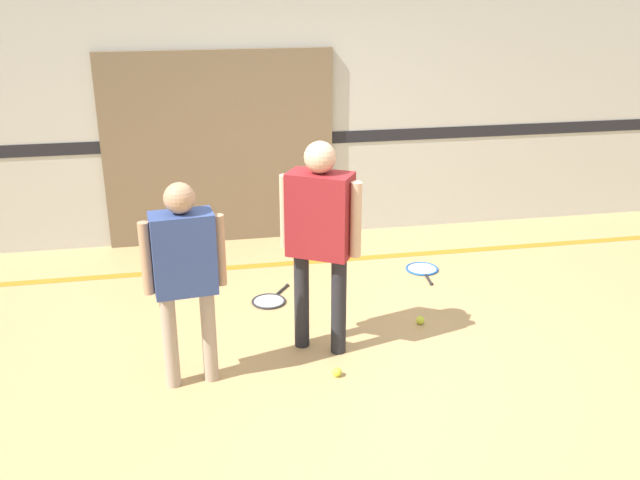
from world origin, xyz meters
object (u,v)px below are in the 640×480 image
racket_spare_on_floor (270,300)px  tennis_ball_stray_left (420,320)px  tennis_ball_near_instructor (337,372)px  person_instructor (320,226)px  racket_second_spare (422,269)px  person_student_left (184,264)px  tennis_ball_by_spare_racket (299,306)px

racket_spare_on_floor → tennis_ball_stray_left: 1.29m
tennis_ball_near_instructor → person_instructor: bearing=96.2°
person_instructor → racket_spare_on_floor: (-0.27, 0.85, -0.96)m
person_instructor → tennis_ball_near_instructor: 1.02m
person_instructor → racket_second_spare: (1.21, 1.24, -0.96)m
tennis_ball_stray_left → tennis_ball_near_instructor: bearing=-142.1°
person_student_left → tennis_ball_near_instructor: size_ratio=21.48×
racket_second_spare → tennis_ball_near_instructor: 2.02m
tennis_ball_near_instructor → tennis_ball_stray_left: 1.03m
tennis_ball_stray_left → person_student_left: bearing=-164.0°
person_instructor → racket_spare_on_floor: person_instructor is taller
tennis_ball_stray_left → tennis_ball_by_spare_racket: bearing=154.3°
person_instructor → tennis_ball_stray_left: size_ratio=23.78×
tennis_ball_by_spare_racket → tennis_ball_stray_left: same height
tennis_ball_near_instructor → tennis_ball_stray_left: bearing=37.9°
person_instructor → racket_second_spare: 1.98m
tennis_ball_by_spare_racket → tennis_ball_stray_left: (0.91, -0.44, 0.00)m
person_student_left → racket_second_spare: 2.78m
racket_second_spare → tennis_ball_stray_left: (-0.36, -1.02, 0.02)m
person_instructor → person_student_left: person_instructor is taller
person_student_left → tennis_ball_by_spare_racket: (0.89, 0.95, -0.84)m
person_student_left → tennis_ball_stray_left: size_ratio=21.48×
person_instructor → tennis_ball_by_spare_racket: bearing=124.7°
person_instructor → tennis_ball_by_spare_racket: person_instructor is taller
person_instructor → person_student_left: 0.99m
racket_spare_on_floor → tennis_ball_near_instructor: 1.30m
tennis_ball_by_spare_racket → tennis_ball_stray_left: 1.01m
racket_spare_on_floor → racket_second_spare: size_ratio=0.97×
person_instructor → person_student_left: bearing=-132.6°
person_student_left → racket_second_spare: bearing=28.8°
person_student_left → racket_spare_on_floor: person_student_left is taller
racket_second_spare → tennis_ball_near_instructor: (-1.17, -1.65, 0.02)m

